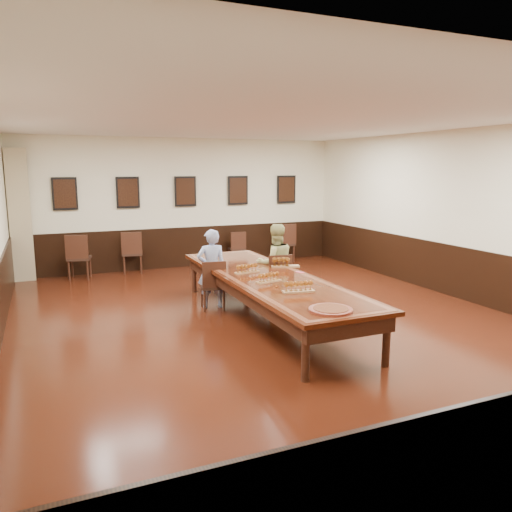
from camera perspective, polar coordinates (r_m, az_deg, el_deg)
name	(u,v)px	position (r m, az deg, el deg)	size (l,w,h in m)	color
floor	(268,321)	(8.29, 1.38, -7.45)	(8.00, 10.00, 0.02)	black
ceiling	(269,120)	(7.94, 1.48, 15.30)	(8.00, 10.00, 0.02)	white
wall_back	(185,203)	(12.66, -8.13, 5.98)	(8.00, 0.02, 3.20)	#F4F2CC
wall_right	(459,215)	(10.29, 22.23, 4.40)	(0.02, 10.00, 3.20)	#F4F2CC
chair_man	(213,284)	(8.87, -4.98, -3.26)	(0.42, 0.46, 0.89)	black
chair_woman	(277,278)	(9.20, 2.41, -2.58)	(0.44, 0.48, 0.94)	black
spare_chair_a	(79,256)	(11.89, -19.57, -0.05)	(0.48, 0.52, 1.03)	black
spare_chair_b	(132,252)	(12.22, -13.96, 0.44)	(0.47, 0.51, 1.00)	black
spare_chair_c	(237,248)	(12.99, -2.24, 0.98)	(0.40, 0.44, 0.86)	black
spare_chair_d	(284,243)	(13.29, 3.22, 1.54)	(0.48, 0.52, 1.02)	black
person_man	(212,269)	(8.91, -5.10, -1.46)	(0.52, 0.34, 1.42)	#4B6CBC
person_woman	(275,263)	(9.24, 2.22, -0.85)	(0.73, 0.57, 1.47)	#C6C97D
pink_phone	(300,272)	(8.39, 5.02, -1.87)	(0.07, 0.14, 0.01)	#E74D6C
curtain	(20,216)	(12.06, -25.37, 4.19)	(0.45, 0.18, 2.90)	tan
wainscoting	(268,291)	(8.15, 1.39, -4.03)	(8.00, 10.00, 1.00)	black
conference_table	(268,284)	(8.13, 1.39, -3.27)	(1.40, 5.00, 0.76)	black
posters	(185,191)	(12.58, -8.08, 7.33)	(6.14, 0.04, 0.74)	black
flight_a	(247,269)	(8.31, -1.03, -1.47)	(0.44, 0.19, 0.16)	#9C6F41
flight_b	(284,263)	(8.79, 3.18, -0.77)	(0.51, 0.28, 0.18)	#9C6F41
flight_c	(269,278)	(7.65, 1.47, -2.51)	(0.43, 0.21, 0.15)	#9C6F41
flight_d	(298,287)	(7.06, 4.88, -3.55)	(0.47, 0.21, 0.17)	#9C6F41
red_plate_grp	(263,277)	(8.02, 0.82, -2.36)	(0.19, 0.19, 0.02)	#B02D0B
carved_platter	(331,310)	(6.21, 8.53, -6.10)	(0.65, 0.65, 0.04)	#5F1D13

